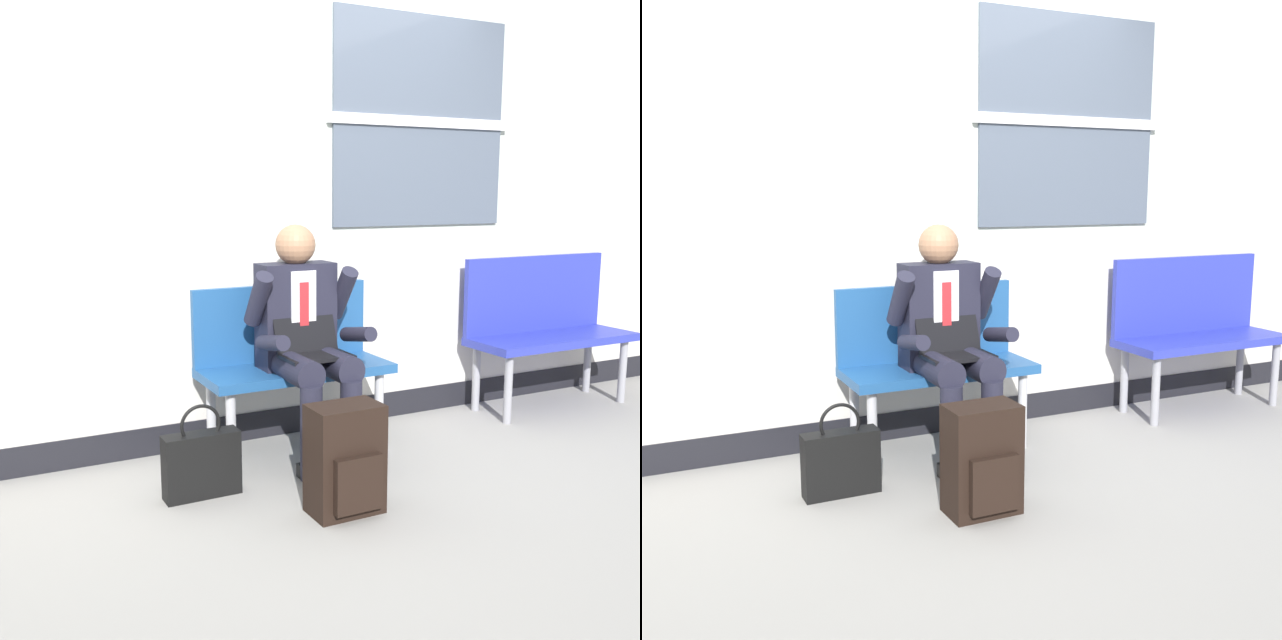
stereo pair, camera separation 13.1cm
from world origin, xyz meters
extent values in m
plane|color=gray|center=(0.00, 0.00, 0.00)|extent=(18.00, 18.00, 0.00)
cube|color=beige|center=(0.00, 0.78, 1.98)|extent=(6.11, 0.12, 1.88)
cube|color=beige|center=(0.00, 0.78, 0.60)|extent=(6.11, 0.12, 0.88)
cube|color=black|center=(0.00, 0.78, 0.08)|extent=(6.11, 0.14, 0.16)
cube|color=#4C5666|center=(0.89, 0.71, 1.80)|extent=(1.19, 0.02, 1.22)
cube|color=silver|center=(0.89, 0.70, 1.80)|extent=(1.27, 0.03, 0.06)
cube|color=navy|center=(-0.08, 0.43, 0.45)|extent=(1.02, 0.42, 0.05)
cube|color=navy|center=(-0.08, 0.61, 0.68)|extent=(1.02, 0.04, 0.42)
cylinder|color=#B7B7BC|center=(-0.51, 0.28, 0.21)|extent=(0.05, 0.05, 0.42)
cylinder|color=#B7B7BC|center=(-0.51, 0.58, 0.21)|extent=(0.05, 0.05, 0.42)
cylinder|color=#B7B7BC|center=(0.35, 0.28, 0.21)|extent=(0.05, 0.05, 0.42)
cylinder|color=#B7B7BC|center=(0.35, 0.58, 0.21)|extent=(0.05, 0.05, 0.42)
cube|color=#28339E|center=(1.76, 0.43, 0.45)|extent=(1.14, 0.42, 0.05)
cube|color=#28339E|center=(1.76, 0.61, 0.72)|extent=(1.14, 0.04, 0.50)
cylinder|color=gray|center=(1.26, 0.28, 0.21)|extent=(0.05, 0.05, 0.42)
cylinder|color=gray|center=(1.26, 0.58, 0.21)|extent=(0.05, 0.05, 0.42)
cylinder|color=gray|center=(2.25, 0.28, 0.21)|extent=(0.05, 0.05, 0.42)
cylinder|color=gray|center=(2.25, 0.58, 0.21)|extent=(0.05, 0.05, 0.42)
cylinder|color=#1E1E2D|center=(-0.19, 0.22, 0.52)|extent=(0.15, 0.40, 0.15)
cylinder|color=#1E1E2D|center=(-0.19, 0.03, 0.24)|extent=(0.11, 0.11, 0.47)
cube|color=black|center=(-0.19, -0.03, 0.04)|extent=(0.10, 0.26, 0.07)
cylinder|color=#1E1E2D|center=(0.03, 0.22, 0.52)|extent=(0.15, 0.40, 0.15)
cylinder|color=#1E1E2D|center=(0.03, 0.03, 0.24)|extent=(0.11, 0.11, 0.47)
cube|color=black|center=(0.03, -0.03, 0.04)|extent=(0.10, 0.26, 0.07)
cube|color=#1E1E2D|center=(-0.08, 0.43, 0.75)|extent=(0.40, 0.18, 0.55)
cube|color=silver|center=(-0.08, 0.33, 0.80)|extent=(0.14, 0.01, 0.39)
cube|color=#B22328|center=(-0.08, 0.32, 0.77)|extent=(0.05, 0.01, 0.33)
sphere|color=#9E7051|center=(-0.08, 0.43, 1.12)|extent=(0.21, 0.21, 0.21)
cylinder|color=#1E1E2D|center=(-0.32, 0.36, 0.86)|extent=(0.09, 0.25, 0.30)
cylinder|color=#1E1E2D|center=(-0.32, 0.19, 0.67)|extent=(0.08, 0.27, 0.12)
cylinder|color=#1E1E2D|center=(0.16, 0.36, 0.86)|extent=(0.09, 0.25, 0.30)
cylinder|color=#1E1E2D|center=(0.16, 0.19, 0.67)|extent=(0.08, 0.27, 0.12)
cube|color=black|center=(-0.08, 0.19, 0.57)|extent=(0.34, 0.22, 0.02)
cube|color=black|center=(-0.08, 0.32, 0.68)|extent=(0.34, 0.08, 0.21)
cube|color=black|center=(-0.22, -0.36, 0.24)|extent=(0.32, 0.20, 0.49)
cube|color=black|center=(-0.22, -0.48, 0.17)|extent=(0.22, 0.04, 0.24)
cube|color=black|center=(-0.73, 0.08, 0.15)|extent=(0.35, 0.11, 0.30)
torus|color=black|center=(-0.73, 0.08, 0.34)|extent=(0.19, 0.02, 0.19)
camera|label=1|loc=(-1.72, -3.02, 1.39)|focal=41.34mm
camera|label=2|loc=(-1.60, -3.08, 1.39)|focal=41.34mm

